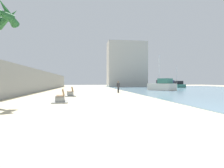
{
  "coord_description": "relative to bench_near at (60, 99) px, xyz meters",
  "views": [
    {
      "loc": [
        -0.31,
        -10.29,
        1.49
      ],
      "look_at": [
        3.32,
        14.69,
        1.2
      ],
      "focal_mm": 29.32,
      "sensor_mm": 36.0,
      "label": 1
    }
  ],
  "objects": [
    {
      "name": "boat_outer",
      "position": [
        28.28,
        39.43,
        0.55
      ],
      "size": [
        5.28,
        6.58,
        1.96
      ],
      "color": "#337060",
      "rests_on": "water_bay"
    },
    {
      "name": "boat_far_left",
      "position": [
        14.88,
        15.95,
        0.58
      ],
      "size": [
        4.15,
        5.07,
        2.04
      ],
      "color": "beige",
      "rests_on": "water_bay"
    },
    {
      "name": "person_walking",
      "position": [
        6.27,
        10.75,
        0.67
      ],
      "size": [
        0.49,
        0.29,
        1.58
      ],
      "color": "#333338",
      "rests_on": "ground"
    },
    {
      "name": "harbor_building",
      "position": [
        14.65,
        42.43,
        6.71
      ],
      "size": [
        12.0,
        6.0,
        13.9
      ],
      "primitive_type": "cube",
      "color": "#ADAAA3",
      "rests_on": "ground"
    },
    {
      "name": "boat_distant",
      "position": [
        18.44,
        25.67,
        0.55
      ],
      "size": [
        2.98,
        4.66,
        7.78
      ],
      "color": "#337060",
      "rests_on": "water_bay"
    },
    {
      "name": "ground_plane",
      "position": [
        2.14,
        14.43,
        -0.23
      ],
      "size": [
        120.0,
        120.0,
        0.0
      ],
      "primitive_type": "plane",
      "color": "#C6B793"
    },
    {
      "name": "seawall",
      "position": [
        -5.36,
        14.43,
        1.42
      ],
      "size": [
        0.8,
        64.0,
        3.31
      ],
      "primitive_type": "cube",
      "color": "gray",
      "rests_on": "ground"
    },
    {
      "name": "bench_far",
      "position": [
        0.25,
        5.79,
        0.0
      ],
      "size": [
        1.36,
        2.23,
        0.98
      ],
      "color": "gray",
      "rests_on": "ground"
    },
    {
      "name": "bench_near",
      "position": [
        0.0,
        0.0,
        0.0
      ],
      "size": [
        1.28,
        2.19,
        0.98
      ],
      "color": "gray",
      "rests_on": "ground"
    },
    {
      "name": "boat_nearest",
      "position": [
        25.87,
        31.44,
        0.45
      ],
      "size": [
        2.63,
        5.95,
        5.79
      ],
      "color": "#337060",
      "rests_on": "water_bay"
    }
  ]
}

